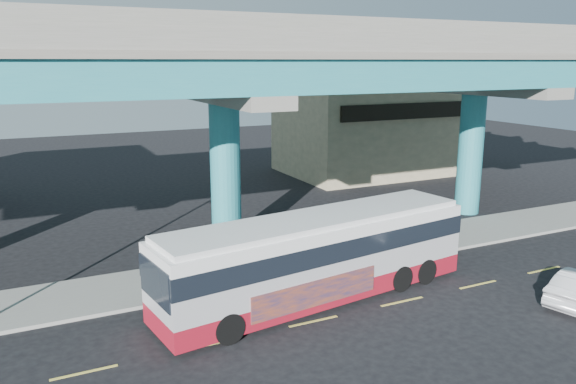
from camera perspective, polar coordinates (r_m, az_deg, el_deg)
name	(u,v)px	position (r m, az deg, el deg)	size (l,w,h in m)	color
ground	(310,318)	(21.42, 2.21, -12.69)	(120.00, 120.00, 0.00)	black
sidewalk	(253,268)	(25.97, -3.53, -7.75)	(70.00, 4.00, 0.15)	gray
lane_markings	(313,321)	(21.18, 2.60, -12.99)	(58.00, 0.12, 0.01)	#D8C64C
viaduct	(222,65)	(27.64, -6.72, 12.67)	(52.00, 12.40, 11.70)	teal
building_beige	(370,131)	(48.64, 8.34, 6.14)	(14.00, 10.23, 7.00)	#BFAD88
transit_bus	(318,254)	(22.34, 3.07, -6.32)	(13.70, 4.73, 3.45)	maroon
stop_sign	(392,219)	(27.42, 10.49, -2.74)	(0.60, 0.49, 2.47)	gray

